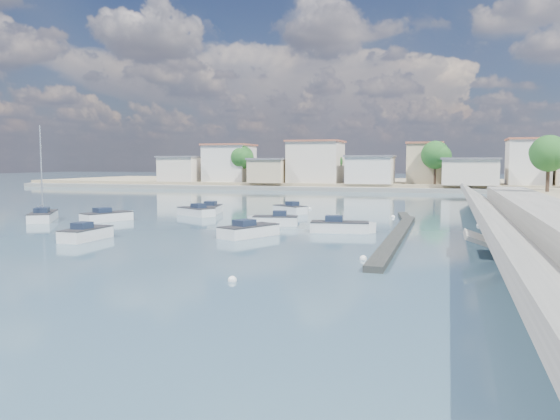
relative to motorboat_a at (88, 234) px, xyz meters
name	(u,v)px	position (x,y,z in m)	size (l,w,h in m)	color
ground	(363,205)	(13.71, 37.05, -0.38)	(400.00, 400.00, 0.00)	#305061
breakwater	(399,231)	(20.61, 9.73, -0.21)	(2.00, 31.02, 0.35)	black
far_shore_land	(399,184)	(13.71, 89.05, 0.32)	(160.00, 40.00, 1.40)	gray
far_shore_quay	(388,190)	(13.71, 68.05, 0.02)	(160.00, 2.50, 0.80)	slate
far_town	(451,165)	(24.42, 73.97, 4.56)	(113.01, 12.80, 8.35)	beige
shore_trees	(436,158)	(22.05, 65.16, 5.84)	(74.56, 38.32, 7.92)	#38281E
motorboat_a	(88,234)	(0.00, 0.00, 0.00)	(1.66, 4.68, 1.48)	silver
motorboat_b	(251,231)	(10.39, 4.97, 0.00)	(3.68, 5.12, 1.48)	silver
motorboat_c	(195,212)	(-0.47, 17.79, 0.00)	(4.76, 3.69, 1.48)	silver
motorboat_d	(273,221)	(9.82, 11.87, 0.00)	(4.37, 2.39, 1.48)	silver
motorboat_e	(109,217)	(-5.77, 10.87, 0.00)	(3.49, 5.02, 1.48)	silver
motorboat_f	(289,210)	(7.88, 23.32, 0.00)	(4.16, 3.52, 1.48)	silver
motorboat_g	(209,210)	(0.08, 20.08, 0.00)	(2.97, 5.69, 1.48)	silver
motorboat_h	(343,227)	(16.38, 9.23, 0.00)	(5.09, 2.43, 1.48)	silver
sailboat	(44,216)	(-11.88, 9.44, 0.04)	(4.65, 5.87, 9.00)	silver
mooring_buoys	(361,228)	(17.43, 11.59, -0.33)	(18.16, 38.49, 0.41)	white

